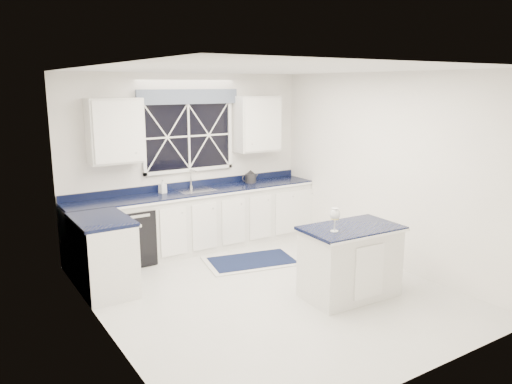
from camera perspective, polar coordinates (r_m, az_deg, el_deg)
ground at (r=6.35m, az=1.44°, el=-11.28°), size 4.50×4.50×0.00m
back_wall at (r=7.88m, az=-7.76°, el=3.47°), size 4.00×0.10×2.70m
base_cabinets at (r=7.52m, az=-8.34°, el=-3.99°), size 3.99×1.60×0.90m
countertop at (r=7.69m, az=-6.72°, el=0.02°), size 3.98×0.64×0.04m
dishwasher at (r=7.42m, az=-14.29°, el=-4.80°), size 0.60×0.58×0.82m
window at (r=7.78m, az=-7.71°, el=6.92°), size 1.65×0.09×1.26m
upper_cabinets at (r=7.66m, az=-7.33°, el=7.38°), size 3.10×0.34×0.90m
faucet at (r=7.83m, az=-7.38°, el=1.55°), size 0.05×0.20×0.30m
island at (r=6.18m, az=10.69°, el=-7.78°), size 1.20×0.76×0.87m
rug at (r=7.35m, az=-0.46°, el=-7.87°), size 1.48×1.08×0.02m
kettle at (r=8.23m, az=-0.64°, el=1.75°), size 0.30×0.19×0.21m
wine_glass at (r=5.77m, az=9.01°, el=-2.66°), size 0.12×0.12×0.28m
soap_bottle at (r=7.57m, az=-10.64°, el=0.64°), size 0.11×0.11×0.21m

